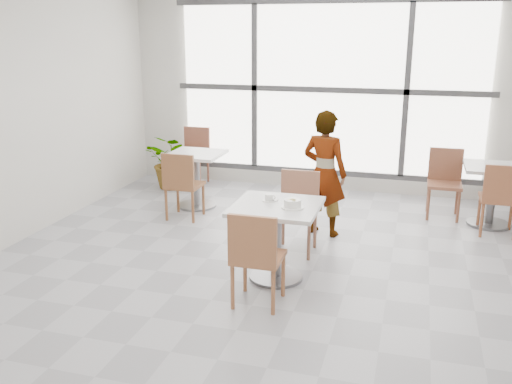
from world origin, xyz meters
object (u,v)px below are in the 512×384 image
(person, at_px, (325,174))
(oatmeal_bowl, at_px, (293,203))
(bg_table_left, at_px, (196,172))
(bg_chair_left_near, at_px, (182,181))
(main_table, at_px, (276,227))
(bg_table_right, at_px, (493,187))
(bg_chair_right_near, at_px, (501,195))
(plant_left, at_px, (173,162))
(chair_near, at_px, (256,253))
(bg_chair_left_far, at_px, (195,151))
(coffee_cup, at_px, (269,198))
(bg_chair_right_far, at_px, (445,178))
(chair_far, at_px, (298,206))

(person, bearing_deg, oatmeal_bowl, 102.99)
(bg_table_left, distance_m, bg_chair_left_near, 0.56)
(main_table, relative_size, bg_table_right, 1.07)
(bg_chair_right_near, bearing_deg, bg_chair_left_near, 7.18)
(plant_left, bearing_deg, chair_near, -55.54)
(bg_chair_left_far, bearing_deg, coffee_cup, -56.31)
(bg_table_left, bearing_deg, coffee_cup, -50.67)
(bg_table_right, relative_size, bg_chair_right_near, 0.86)
(main_table, relative_size, chair_near, 0.92)
(bg_chair_left_near, distance_m, bg_chair_right_far, 3.36)
(oatmeal_bowl, height_order, bg_chair_left_near, bg_chair_left_near)
(person, distance_m, bg_table_right, 2.13)
(person, bearing_deg, bg_chair_right_near, -150.58)
(bg_chair_left_near, bearing_deg, person, 179.52)
(person, height_order, bg_chair_left_near, person)
(chair_near, height_order, plant_left, chair_near)
(chair_far, height_order, bg_table_left, chair_far)
(bg_chair_right_near, bearing_deg, main_table, 40.13)
(chair_far, bearing_deg, bg_chair_left_near, 159.94)
(bg_chair_left_near, bearing_deg, main_table, 138.79)
(main_table, height_order, bg_chair_left_far, bg_chair_left_far)
(plant_left, bearing_deg, bg_chair_right_near, -10.65)
(bg_table_right, bearing_deg, oatmeal_bowl, -130.89)
(chair_near, xyz_separation_m, person, (0.25, 1.98, 0.23))
(main_table, height_order, person, person)
(bg_table_left, xyz_separation_m, bg_chair_right_near, (3.80, -0.08, 0.01))
(bg_table_right, bearing_deg, bg_chair_left_near, -167.01)
(bg_chair_right_near, height_order, bg_chair_right_far, same)
(coffee_cup, xyz_separation_m, bg_chair_right_far, (1.70, 2.39, -0.28))
(main_table, xyz_separation_m, oatmeal_bowl, (0.17, -0.06, 0.27))
(chair_far, bearing_deg, bg_table_right, 34.39)
(bg_table_left, xyz_separation_m, bg_table_right, (3.76, 0.30, 0.00))
(bg_table_right, height_order, bg_chair_right_far, bg_chair_right_far)
(main_table, relative_size, plant_left, 0.96)
(person, relative_size, bg_chair_left_near, 1.69)
(bg_table_right, bearing_deg, bg_chair_left_far, 168.45)
(bg_chair_left_far, xyz_separation_m, plant_left, (-0.19, -0.41, -0.08))
(main_table, bearing_deg, bg_table_left, 129.67)
(bg_table_right, bearing_deg, bg_chair_right_far, 156.25)
(main_table, xyz_separation_m, coffee_cup, (-0.10, 0.09, 0.26))
(bg_chair_left_near, bearing_deg, coffee_cup, 139.00)
(plant_left, bearing_deg, bg_chair_left_near, -61.18)
(chair_far, bearing_deg, plant_left, 140.77)
(bg_table_left, height_order, bg_chair_right_near, bg_chair_right_near)
(chair_far, relative_size, oatmeal_bowl, 4.14)
(bg_chair_right_far, bearing_deg, main_table, -122.92)
(bg_table_left, relative_size, bg_chair_right_near, 0.86)
(bg_chair_left_near, xyz_separation_m, plant_left, (-0.73, 1.32, -0.08))
(chair_near, relative_size, bg_table_left, 1.16)
(bg_chair_right_near, distance_m, bg_chair_right_far, 0.86)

